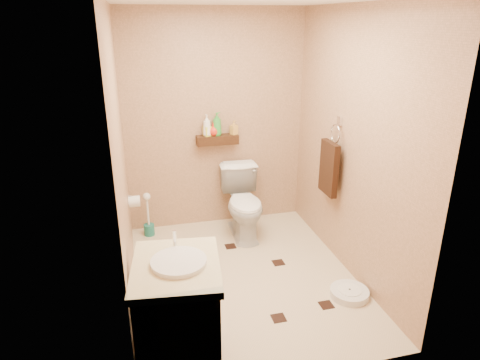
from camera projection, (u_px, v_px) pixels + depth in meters
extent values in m
plane|color=beige|center=(244.00, 277.00, 4.01)|extent=(2.50, 2.50, 0.00)
cube|color=tan|center=(216.00, 122.00, 4.72)|extent=(2.00, 0.04, 2.40)
cube|color=tan|center=(300.00, 218.00, 2.45)|extent=(2.00, 0.04, 2.40)
cube|color=tan|center=(122.00, 164.00, 3.35)|extent=(0.04, 2.50, 2.40)
cube|color=tan|center=(353.00, 147.00, 3.81)|extent=(0.04, 2.50, 2.40)
cube|color=white|center=(245.00, 0.00, 3.16)|extent=(2.00, 2.50, 0.02)
cube|color=#3C2510|center=(217.00, 140.00, 4.71)|extent=(0.46, 0.14, 0.10)
cube|color=black|center=(204.00, 291.00, 3.80)|extent=(0.11, 0.11, 0.01)
cube|color=black|center=(278.00, 263.00, 4.24)|extent=(0.11, 0.11, 0.01)
cube|color=black|center=(279.00, 318.00, 3.46)|extent=(0.11, 0.11, 0.01)
cube|color=black|center=(173.00, 260.00, 4.28)|extent=(0.11, 0.11, 0.01)
cube|color=black|center=(326.00, 305.00, 3.61)|extent=(0.11, 0.11, 0.01)
cube|color=black|center=(230.00, 246.00, 4.54)|extent=(0.11, 0.11, 0.01)
imported|color=white|center=(244.00, 203.00, 4.68)|extent=(0.45, 0.76, 0.75)
cube|color=brown|center=(179.00, 320.00, 2.85)|extent=(0.59, 0.69, 0.77)
cube|color=beige|center=(176.00, 268.00, 2.71)|extent=(0.63, 0.73, 0.05)
cylinder|color=silver|center=(179.00, 263.00, 2.70)|extent=(0.36, 0.36, 0.05)
cylinder|color=silver|center=(175.00, 238.00, 2.87)|extent=(0.03, 0.03, 0.12)
cylinder|color=white|center=(349.00, 293.00, 3.72)|extent=(0.39, 0.39, 0.06)
cylinder|color=white|center=(350.00, 290.00, 3.71)|extent=(0.20, 0.20, 0.01)
cylinder|color=#1A695E|center=(149.00, 230.00, 4.77)|extent=(0.12, 0.12, 0.13)
cylinder|color=white|center=(148.00, 211.00, 4.69)|extent=(0.02, 0.02, 0.36)
sphere|color=white|center=(147.00, 197.00, 4.63)|extent=(0.08, 0.08, 0.08)
cube|color=silver|center=(340.00, 121.00, 3.97)|extent=(0.03, 0.06, 0.08)
torus|color=silver|center=(336.00, 134.00, 4.01)|extent=(0.02, 0.19, 0.19)
cube|color=black|center=(329.00, 168.00, 4.12)|extent=(0.06, 0.30, 0.52)
cylinder|color=white|center=(134.00, 201.00, 4.17)|extent=(0.11, 0.11, 0.11)
cylinder|color=silver|center=(130.00, 196.00, 4.14)|extent=(0.04, 0.02, 0.02)
imported|color=white|center=(207.00, 125.00, 4.62)|extent=(0.09, 0.09, 0.23)
imported|color=#EFFF35|center=(207.00, 129.00, 4.64)|extent=(0.10, 0.10, 0.16)
imported|color=red|center=(214.00, 129.00, 4.66)|extent=(0.15, 0.15, 0.15)
imported|color=green|center=(217.00, 124.00, 4.65)|extent=(0.13, 0.13, 0.25)
imported|color=gold|center=(234.00, 127.00, 4.71)|extent=(0.09, 0.09, 0.15)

